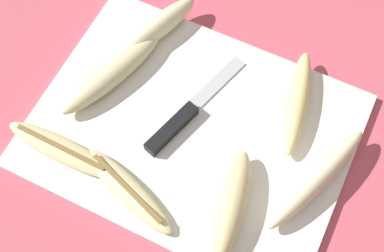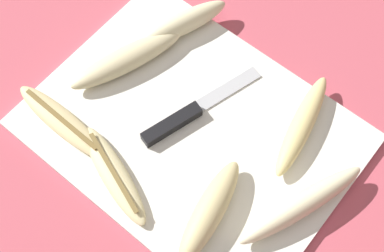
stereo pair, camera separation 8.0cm
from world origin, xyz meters
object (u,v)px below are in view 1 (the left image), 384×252
banana_bright_far (317,178)px  banana_mellow_near (231,204)px  knife (180,120)px  banana_ripe_center (62,150)px  banana_pale_long (157,27)px  banana_cream_curved (111,73)px  banana_soft_right (128,190)px  banana_golden_short (297,102)px

banana_bright_far → banana_mellow_near: banana_mellow_near is taller
knife → banana_ripe_center: 0.18m
banana_pale_long → banana_cream_curved: bearing=-103.3°
knife → banana_soft_right: size_ratio=1.20×
banana_cream_curved → banana_mellow_near: banana_mellow_near is taller
banana_ripe_center → banana_golden_short: (0.28, 0.22, 0.01)m
banana_bright_far → banana_pale_long: banana_pale_long is taller
banana_ripe_center → banana_golden_short: 0.36m
banana_bright_far → knife: bearing=179.8°
banana_ripe_center → banana_pale_long: size_ratio=1.14×
banana_bright_far → banana_cream_curved: size_ratio=1.02×
banana_soft_right → banana_ripe_center: (-0.12, 0.01, -0.00)m
banana_soft_right → banana_bright_far: bearing=29.4°
knife → banana_mellow_near: (0.12, -0.09, 0.01)m
banana_ripe_center → banana_mellow_near: size_ratio=1.11×
banana_bright_far → banana_pale_long: 0.35m
knife → banana_mellow_near: size_ratio=1.27×
banana_ripe_center → knife: bearing=41.7°
banana_mellow_near → banana_pale_long: same height
banana_soft_right → knife: bearing=82.6°
banana_ripe_center → banana_bright_far: bearing=18.7°
banana_soft_right → banana_pale_long: size_ratio=1.09×
banana_golden_short → banana_pale_long: banana_pale_long is taller
banana_soft_right → banana_bright_far: banana_bright_far is taller
banana_cream_curved → banana_ripe_center: (-0.00, -0.14, -0.01)m
knife → banana_soft_right: 0.13m
knife → banana_ripe_center: size_ratio=1.14×
banana_soft_right → banana_golden_short: bearing=54.9°
banana_bright_far → banana_golden_short: size_ratio=1.11×
banana_bright_far → banana_ripe_center: 0.37m
banana_bright_far → banana_mellow_near: 0.13m
banana_soft_right → banana_mellow_near: banana_mellow_near is taller
banana_soft_right → banana_cream_curved: banana_cream_curved is taller
knife → banana_cream_curved: 0.13m
banana_bright_far → banana_cream_curved: 0.35m
banana_bright_far → banana_mellow_near: bearing=-136.3°
banana_mellow_near → banana_golden_short: bearing=83.0°
banana_ripe_center → banana_mellow_near: bearing=6.7°
banana_ripe_center → banana_golden_short: bearing=38.1°
banana_soft_right → banana_cream_curved: 0.19m
banana_cream_curved → banana_ripe_center: 0.14m
banana_cream_curved → banana_golden_short: 0.29m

